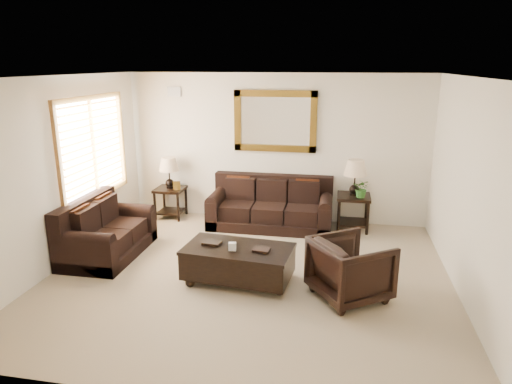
% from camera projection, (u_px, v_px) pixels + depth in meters
% --- Properties ---
extents(room, '(5.51, 5.01, 2.71)m').
position_uv_depth(room, '(248.00, 182.00, 6.00)').
color(room, tan).
rests_on(room, ground).
extents(window, '(0.07, 1.96, 1.66)m').
position_uv_depth(window, '(94.00, 148.00, 7.27)').
color(window, white).
rests_on(window, room).
extents(mirror, '(1.50, 0.06, 1.10)m').
position_uv_depth(mirror, '(275.00, 121.00, 8.19)').
color(mirror, '#432B0D').
rests_on(mirror, room).
extents(air_vent, '(0.25, 0.02, 0.18)m').
position_uv_depth(air_vent, '(174.00, 92.00, 8.41)').
color(air_vent, '#999999').
rests_on(air_vent, room).
extents(sofa, '(2.18, 0.94, 0.89)m').
position_uv_depth(sofa, '(271.00, 209.00, 8.24)').
color(sofa, black).
rests_on(sofa, room).
extents(loveseat, '(0.93, 1.57, 0.88)m').
position_uv_depth(loveseat, '(104.00, 235.00, 6.99)').
color(loveseat, black).
rests_on(loveseat, room).
extents(end_table_left, '(0.53, 0.53, 1.17)m').
position_uv_depth(end_table_left, '(170.00, 179.00, 8.58)').
color(end_table_left, black).
rests_on(end_table_left, room).
extents(end_table_right, '(0.57, 0.57, 1.26)m').
position_uv_depth(end_table_right, '(355.00, 184.00, 7.94)').
color(end_table_right, black).
rests_on(end_table_right, room).
extents(coffee_table, '(1.51, 0.91, 0.61)m').
position_uv_depth(coffee_table, '(238.00, 260.00, 6.14)').
color(coffee_table, black).
rests_on(coffee_table, room).
extents(armchair, '(1.11, 1.12, 0.85)m').
position_uv_depth(armchair, '(351.00, 266.00, 5.67)').
color(armchair, black).
rests_on(armchair, floor).
extents(potted_plant, '(0.36, 0.39, 0.25)m').
position_uv_depth(potted_plant, '(362.00, 190.00, 7.84)').
color(potted_plant, '#285A1E').
rests_on(potted_plant, end_table_right).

